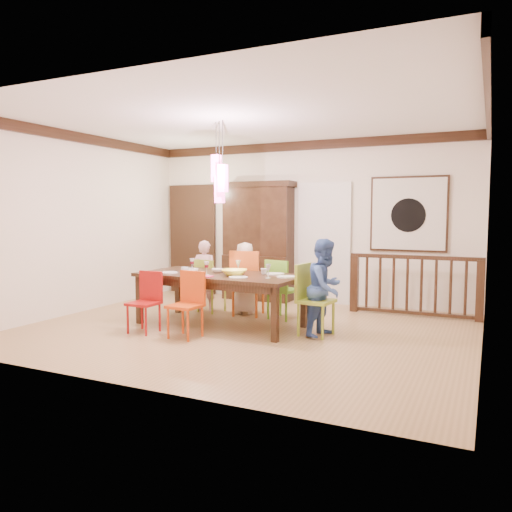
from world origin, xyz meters
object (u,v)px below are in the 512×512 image
at_px(dining_table, 220,279).
at_px(person_far_mid, 245,278).
at_px(chair_end_right, 316,295).
at_px(chair_far_left, 211,282).
at_px(person_far_left, 205,276).
at_px(balustrade, 414,285).
at_px(china_hutch, 258,241).
at_px(person_end_right, 326,288).

height_order(dining_table, person_far_mid, person_far_mid).
height_order(chair_end_right, person_far_mid, person_far_mid).
distance_m(chair_far_left, person_far_left, 0.17).
bearing_deg(balustrade, dining_table, -142.92).
bearing_deg(balustrade, person_far_mid, -159.39).
relative_size(china_hutch, person_far_left, 1.87).
xyz_separation_m(china_hutch, person_far_mid, (0.37, -1.30, -0.52)).
xyz_separation_m(chair_end_right, person_far_left, (-2.20, 0.81, 0.04)).
xyz_separation_m(dining_table, person_far_left, (-0.76, 0.83, -0.09)).
bearing_deg(china_hutch, person_end_right, -47.32).
height_order(china_hutch, person_far_mid, china_hutch).
distance_m(chair_far_left, china_hutch, 1.53).
distance_m(person_far_left, person_end_right, 2.44).
distance_m(china_hutch, balustrade, 2.95).
bearing_deg(person_far_left, dining_table, 122.10).
height_order(chair_end_right, balustrade, balustrade).
relative_size(china_hutch, balustrade, 1.09).
bearing_deg(person_far_left, person_far_mid, 175.57).
bearing_deg(chair_end_right, dining_table, 97.59).
bearing_deg(chair_far_left, dining_table, 139.10).
relative_size(balustrade, person_far_mid, 1.74).
xyz_separation_m(person_far_left, person_end_right, (2.32, -0.78, 0.06)).
xyz_separation_m(chair_far_left, person_end_right, (2.18, -0.75, 0.14)).
height_order(china_hutch, person_far_left, china_hutch).
bearing_deg(person_end_right, person_far_left, 85.35).
bearing_deg(dining_table, chair_far_left, 131.02).
relative_size(dining_table, balustrade, 1.21).
distance_m(chair_far_left, chair_end_right, 2.20).
bearing_deg(person_far_left, chair_end_right, 149.47).
bearing_deg(person_end_right, dining_table, 106.01).
height_order(dining_table, balustrade, balustrade).
relative_size(chair_far_left, person_end_right, 0.68).
height_order(chair_end_right, person_end_right, person_end_right).
height_order(dining_table, chair_far_left, chair_far_left).
bearing_deg(chair_far_left, person_far_left, 1.57).
bearing_deg(dining_table, balustrade, 40.76).
height_order(dining_table, person_far_left, person_far_left).
bearing_deg(china_hutch, balustrade, -6.89).
bearing_deg(person_far_left, chair_far_left, 159.75).
distance_m(chair_end_right, person_end_right, 0.16).
xyz_separation_m(china_hutch, person_far_left, (-0.33, -1.37, -0.51)).
height_order(balustrade, person_far_left, person_far_left).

